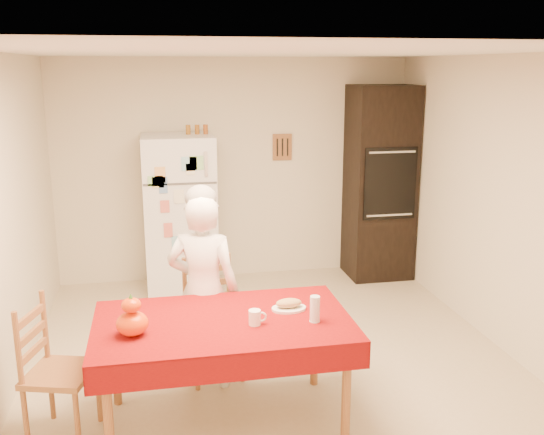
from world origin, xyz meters
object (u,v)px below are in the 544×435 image
object	(u,v)px
refrigerator	(180,214)
dining_table	(223,330)
coffee_mug	(255,317)
seated_woman	(203,291)
wine_glass	(315,309)
bread_plate	(289,308)
chair_left	(50,365)
oven_cabinet	(380,183)
chair_far	(211,313)
pumpkin_lower	(132,324)

from	to	relation	value
refrigerator	dining_table	size ratio (longest dim) A/B	1.00
refrigerator	coffee_mug	world-z (taller)	refrigerator
seated_woman	wine_glass	distance (m)	0.98
seated_woman	bread_plate	xyz separation A→B (m)	(0.55, -0.49, 0.02)
dining_table	chair_left	bearing A→B (deg)	175.93
refrigerator	dining_table	distance (m)	2.69
wine_glass	bread_plate	size ratio (longest dim) A/B	0.73
chair_left	coffee_mug	distance (m)	1.37
oven_cabinet	bread_plate	xyz separation A→B (m)	(-1.66, -2.64, -0.33)
refrigerator	wine_glass	bearing A→B (deg)	-75.29
oven_cabinet	chair_left	world-z (taller)	oven_cabinet
oven_cabinet	chair_far	world-z (taller)	oven_cabinet
refrigerator	chair_far	size ratio (longest dim) A/B	1.79
coffee_mug	wine_glass	xyz separation A→B (m)	(0.40, -0.03, 0.04)
refrigerator	seated_woman	bearing A→B (deg)	-88.12
oven_cabinet	pumpkin_lower	world-z (taller)	oven_cabinet
wine_glass	bread_plate	distance (m)	0.27
oven_cabinet	chair_left	size ratio (longest dim) A/B	2.32
coffee_mug	pumpkin_lower	bearing A→B (deg)	-179.81
dining_table	coffee_mug	bearing A→B (deg)	-30.59
coffee_mug	wine_glass	bearing A→B (deg)	-3.70
pumpkin_lower	oven_cabinet	bearing A→B (deg)	46.37
dining_table	coffee_mug	world-z (taller)	coffee_mug
chair_left	wine_glass	xyz separation A→B (m)	(1.72, -0.22, 0.34)
chair_left	seated_woman	world-z (taller)	seated_woman
chair_left	oven_cabinet	bearing A→B (deg)	-34.23
coffee_mug	bread_plate	distance (m)	0.34
coffee_mug	bread_plate	xyz separation A→B (m)	(0.27, 0.20, -0.04)
oven_cabinet	bread_plate	world-z (taller)	oven_cabinet
coffee_mug	dining_table	bearing A→B (deg)	149.41
pumpkin_lower	bread_plate	world-z (taller)	pumpkin_lower
dining_table	chair_far	xyz separation A→B (m)	(-0.01, 0.73, -0.18)
dining_table	bread_plate	world-z (taller)	bread_plate
chair_far	seated_woman	world-z (taller)	seated_woman
pumpkin_lower	wine_glass	world-z (taller)	wine_glass
oven_cabinet	wine_glass	xyz separation A→B (m)	(-1.54, -2.87, -0.25)
seated_woman	bread_plate	distance (m)	0.73
bread_plate	chair_left	bearing A→B (deg)	-179.82
pumpkin_lower	seated_woman	bearing A→B (deg)	54.07
coffee_mug	chair_far	bearing A→B (deg)	103.69
oven_cabinet	refrigerator	bearing A→B (deg)	-178.82
refrigerator	seated_woman	world-z (taller)	refrigerator
oven_cabinet	wine_glass	world-z (taller)	oven_cabinet
dining_table	seated_woman	size ratio (longest dim) A/B	1.13
refrigerator	dining_table	world-z (taller)	refrigerator
refrigerator	coffee_mug	xyz separation A→B (m)	(0.34, -2.79, -0.04)
refrigerator	oven_cabinet	bearing A→B (deg)	1.18
dining_table	pumpkin_lower	xyz separation A→B (m)	(-0.58, -0.12, 0.15)
coffee_mug	chair_left	bearing A→B (deg)	171.60
refrigerator	pumpkin_lower	size ratio (longest dim) A/B	8.40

